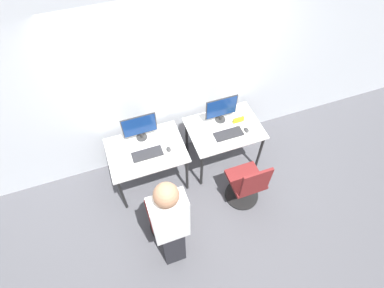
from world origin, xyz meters
The scene contains 14 objects.
ground_plane centered at (0.00, 0.00, 0.00)m, with size 20.00×20.00×0.00m, color #4C4C51.
wall_back centered at (0.00, 0.86, 1.40)m, with size 12.00×0.05×2.80m.
desk_left centered at (-0.56, 0.37, 0.66)m, with size 1.01×0.74×0.75m.
monitor_left centered at (-0.56, 0.59, 0.97)m, with size 0.45×0.15×0.41m.
keyboard_left centered at (-0.56, 0.29, 0.76)m, with size 0.40×0.16×0.02m.
mouse_left centered at (-0.28, 0.27, 0.77)m, with size 0.06×0.09×0.03m.
office_chair_left centered at (-0.55, -0.46, 0.38)m, with size 0.48×0.48×0.92m.
person_left centered at (-0.58, -0.82, 0.97)m, with size 0.36×0.23×1.76m.
desk_right centered at (0.56, 0.37, 0.66)m, with size 1.01×0.74×0.75m.
monitor_right centered at (0.56, 0.53, 0.97)m, with size 0.45×0.15×0.41m.
keyboard_right centered at (0.56, 0.24, 0.76)m, with size 0.40×0.16×0.02m.
mouse_right centered at (0.82, 0.22, 0.77)m, with size 0.06×0.09×0.03m.
office_chair_right centered at (0.59, -0.39, 0.38)m, with size 0.48×0.48×0.92m.
placard_right centered at (0.79, 0.41, 0.79)m, with size 0.16×0.03×0.08m.
Camera 1 is at (-0.78, -2.02, 3.92)m, focal length 28.00 mm.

